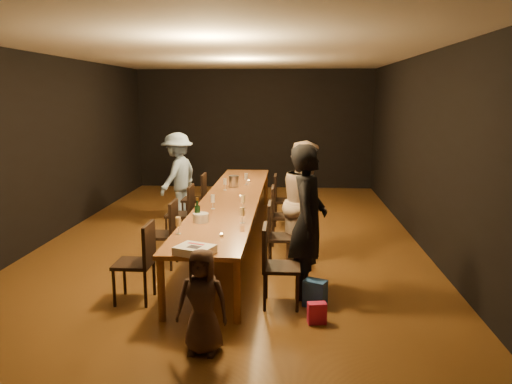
# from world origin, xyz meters

# --- Properties ---
(ground) EXTENTS (10.00, 10.00, 0.00)m
(ground) POSITION_xyz_m (0.00, 0.00, 0.00)
(ground) COLOR #3F220F
(ground) RESTS_ON ground
(room_shell) EXTENTS (6.04, 10.04, 3.02)m
(room_shell) POSITION_xyz_m (0.00, 0.00, 2.08)
(room_shell) COLOR black
(room_shell) RESTS_ON ground
(table) EXTENTS (0.90, 6.00, 0.75)m
(table) POSITION_xyz_m (0.00, 0.00, 0.70)
(table) COLOR brown
(table) RESTS_ON ground
(chair_right_0) EXTENTS (0.42, 0.42, 0.93)m
(chair_right_0) POSITION_xyz_m (0.85, -2.40, 0.47)
(chair_right_0) COLOR black
(chair_right_0) RESTS_ON ground
(chair_right_1) EXTENTS (0.42, 0.42, 0.93)m
(chair_right_1) POSITION_xyz_m (0.85, -1.20, 0.47)
(chair_right_1) COLOR black
(chair_right_1) RESTS_ON ground
(chair_right_2) EXTENTS (0.42, 0.42, 0.93)m
(chair_right_2) POSITION_xyz_m (0.85, 0.00, 0.47)
(chair_right_2) COLOR black
(chair_right_2) RESTS_ON ground
(chair_right_3) EXTENTS (0.42, 0.42, 0.93)m
(chair_right_3) POSITION_xyz_m (0.85, 1.20, 0.47)
(chair_right_3) COLOR black
(chair_right_3) RESTS_ON ground
(chair_left_0) EXTENTS (0.42, 0.42, 0.93)m
(chair_left_0) POSITION_xyz_m (-0.85, -2.40, 0.47)
(chair_left_0) COLOR black
(chair_left_0) RESTS_ON ground
(chair_left_1) EXTENTS (0.42, 0.42, 0.93)m
(chair_left_1) POSITION_xyz_m (-0.85, -1.20, 0.47)
(chair_left_1) COLOR black
(chair_left_1) RESTS_ON ground
(chair_left_2) EXTENTS (0.42, 0.42, 0.93)m
(chair_left_2) POSITION_xyz_m (-0.85, 0.00, 0.47)
(chair_left_2) COLOR black
(chair_left_2) RESTS_ON ground
(chair_left_3) EXTENTS (0.42, 0.42, 0.93)m
(chair_left_3) POSITION_xyz_m (-0.85, 1.20, 0.47)
(chair_left_3) COLOR black
(chair_left_3) RESTS_ON ground
(woman_birthday) EXTENTS (0.53, 0.72, 1.81)m
(woman_birthday) POSITION_xyz_m (1.15, -2.07, 0.90)
(woman_birthday) COLOR black
(woman_birthday) RESTS_ON ground
(woman_tan) EXTENTS (0.78, 0.94, 1.74)m
(woman_tan) POSITION_xyz_m (1.15, -0.87, 0.87)
(woman_tan) COLOR beige
(woman_tan) RESTS_ON ground
(man_blue) EXTENTS (0.92, 1.21, 1.65)m
(man_blue) POSITION_xyz_m (-1.24, 1.64, 0.83)
(man_blue) COLOR #8BACD8
(man_blue) RESTS_ON ground
(child) EXTENTS (0.51, 0.36, 0.99)m
(child) POSITION_xyz_m (0.15, -3.51, 0.50)
(child) COLOR #432E25
(child) RESTS_ON ground
(gift_bag_red) EXTENTS (0.21, 0.13, 0.23)m
(gift_bag_red) POSITION_xyz_m (1.23, -2.85, 0.11)
(gift_bag_red) COLOR #C71D4E
(gift_bag_red) RESTS_ON ground
(gift_bag_blue) EXTENTS (0.29, 0.25, 0.31)m
(gift_bag_blue) POSITION_xyz_m (1.23, -2.41, 0.15)
(gift_bag_blue) COLOR #2651A4
(gift_bag_blue) RESTS_ON ground
(birthday_cake) EXTENTS (0.45, 0.41, 0.09)m
(birthday_cake) POSITION_xyz_m (-0.03, -2.90, 0.79)
(birthday_cake) COLOR white
(birthday_cake) RESTS_ON table
(plate_stack) EXTENTS (0.23, 0.23, 0.12)m
(plate_stack) POSITION_xyz_m (-0.21, -1.60, 0.81)
(plate_stack) COLOR white
(plate_stack) RESTS_ON table
(champagne_bottle) EXTENTS (0.09, 0.09, 0.31)m
(champagne_bottle) POSITION_xyz_m (-0.26, -1.56, 0.91)
(champagne_bottle) COLOR black
(champagne_bottle) RESTS_ON table
(ice_bucket) EXTENTS (0.19, 0.19, 0.20)m
(ice_bucket) POSITION_xyz_m (-0.07, 0.97, 0.85)
(ice_bucket) COLOR silver
(ice_bucket) RESTS_ON table
(wineglass_0) EXTENTS (0.06, 0.06, 0.21)m
(wineglass_0) POSITION_xyz_m (-0.37, -2.17, 0.85)
(wineglass_0) COLOR beige
(wineglass_0) RESTS_ON table
(wineglass_1) EXTENTS (0.06, 0.06, 0.21)m
(wineglass_1) POSITION_xyz_m (0.33, -1.62, 0.85)
(wineglass_1) COLOR beige
(wineglass_1) RESTS_ON table
(wineglass_2) EXTENTS (0.06, 0.06, 0.21)m
(wineglass_2) POSITION_xyz_m (-0.17, -0.83, 0.85)
(wineglass_2) COLOR silver
(wineglass_2) RESTS_ON table
(wineglass_3) EXTENTS (0.06, 0.06, 0.21)m
(wineglass_3) POSITION_xyz_m (0.26, -0.82, 0.85)
(wineglass_3) COLOR beige
(wineglass_3) RESTS_ON table
(wineglass_4) EXTENTS (0.06, 0.06, 0.21)m
(wineglass_4) POSITION_xyz_m (-0.19, 0.61, 0.85)
(wineglass_4) COLOR silver
(wineglass_4) RESTS_ON table
(wineglass_5) EXTENTS (0.06, 0.06, 0.21)m
(wineglass_5) POSITION_xyz_m (0.13, 1.17, 0.85)
(wineglass_5) COLOR silver
(wineglass_5) RESTS_ON table
(tealight_near) EXTENTS (0.05, 0.05, 0.03)m
(tealight_near) POSITION_xyz_m (0.15, -2.24, 0.77)
(tealight_near) COLOR #B2B7B2
(tealight_near) RESTS_ON table
(tealight_mid) EXTENTS (0.05, 0.05, 0.03)m
(tealight_mid) POSITION_xyz_m (0.15, -0.01, 0.77)
(tealight_mid) COLOR #B2B7B2
(tealight_mid) RESTS_ON table
(tealight_far) EXTENTS (0.05, 0.05, 0.03)m
(tealight_far) POSITION_xyz_m (0.15, 1.44, 0.77)
(tealight_far) COLOR #B2B7B2
(tealight_far) RESTS_ON table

